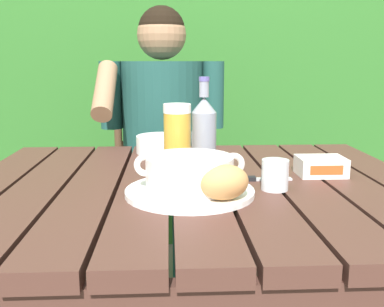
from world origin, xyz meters
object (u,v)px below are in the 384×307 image
at_px(person_eating, 162,137).
at_px(table_knife, 254,179).
at_px(chair_near_diner, 164,183).
at_px(soup_bowl, 190,172).
at_px(serving_plate, 190,192).
at_px(bread_roll, 224,182).
at_px(butter_tub, 321,166).
at_px(beer_glass, 177,137).
at_px(beer_bottle, 204,131).
at_px(diner_bowl, 161,144).
at_px(water_glass_small, 275,175).

bearing_deg(person_eating, table_knife, -71.56).
bearing_deg(chair_near_diner, table_knife, -75.56).
bearing_deg(chair_near_diner, soup_bowl, -86.11).
bearing_deg(serving_plate, bread_roll, -49.40).
height_order(bread_roll, butter_tub, bread_roll).
height_order(bread_roll, beer_glass, beer_glass).
bearing_deg(butter_tub, beer_bottle, 159.46).
bearing_deg(chair_near_diner, beer_glass, -86.61).
height_order(beer_bottle, diner_bowl, beer_bottle).
bearing_deg(table_knife, water_glass_small, -68.85).
relative_size(soup_bowl, beer_bottle, 0.98).
height_order(bread_roll, water_glass_small, bread_roll).
xyz_separation_m(chair_near_diner, table_knife, (0.23, -0.90, 0.26)).
bearing_deg(beer_glass, diner_bowl, 101.11).
bearing_deg(chair_near_diner, diner_bowl, -90.00).
relative_size(bread_roll, table_knife, 0.84).
relative_size(serving_plate, beer_bottle, 1.15).
height_order(butter_tub, table_knife, butter_tub).
bearing_deg(beer_bottle, water_glass_small, -58.31).
xyz_separation_m(serving_plate, beer_bottle, (0.05, 0.26, 0.09)).
bearing_deg(diner_bowl, beer_bottle, -59.40).
xyz_separation_m(chair_near_diner, soup_bowl, (0.07, -1.00, 0.30)).
distance_m(person_eating, serving_plate, 0.81).
xyz_separation_m(soup_bowl, beer_bottle, (0.05, 0.26, 0.05)).
distance_m(soup_bowl, water_glass_small, 0.20).
height_order(chair_near_diner, soup_bowl, chair_near_diner).
bearing_deg(person_eating, bread_roll, -81.19).
relative_size(serving_plate, bread_roll, 2.22).
bearing_deg(water_glass_small, butter_tub, 39.72).
bearing_deg(bread_roll, beer_glass, 106.30).
xyz_separation_m(butter_tub, diner_bowl, (-0.41, 0.31, 0.00)).
height_order(beer_glass, table_knife, beer_glass).
bearing_deg(diner_bowl, serving_plate, -81.54).
bearing_deg(bread_roll, table_knife, 61.94).
relative_size(serving_plate, soup_bowl, 1.18).
bearing_deg(person_eating, serving_plate, -84.96).
bearing_deg(butter_tub, beer_glass, 168.31).
relative_size(soup_bowl, diner_bowl, 1.51).
bearing_deg(soup_bowl, water_glass_small, 7.76).
distance_m(chair_near_diner, serving_plate, 1.04).
bearing_deg(serving_plate, soup_bowl, -90.00).
xyz_separation_m(beer_glass, butter_tub, (0.36, -0.07, -0.06)).
bearing_deg(bread_roll, butter_tub, 39.36).
height_order(water_glass_small, table_knife, water_glass_small).
bearing_deg(soup_bowl, serving_plate, 90.00).
distance_m(bread_roll, diner_bowl, 0.55).
distance_m(chair_near_diner, diner_bowl, 0.61).
height_order(soup_bowl, beer_glass, beer_glass).
bearing_deg(water_glass_small, person_eating, 108.72).
bearing_deg(water_glass_small, diner_bowl, 121.19).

